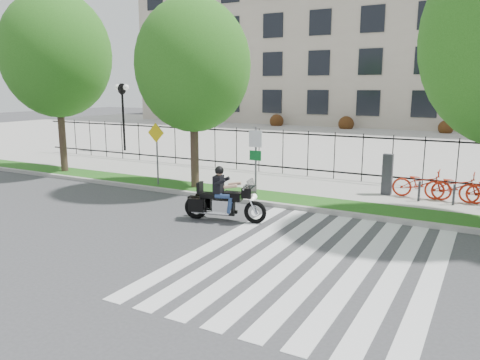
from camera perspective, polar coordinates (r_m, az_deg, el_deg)
The scene contains 14 objects.
ground at distance 13.72m, azimuth -10.49°, elevation -6.05°, with size 120.00×120.00×0.00m, color #3B3B3E.
curb at distance 16.95m, azimuth -1.74°, elevation -2.25°, with size 60.00×0.20×0.15m, color #98968F.
grass_verge at distance 17.67m, azimuth -0.34°, elevation -1.68°, with size 60.00×1.50×0.15m, color #194C13.
sidewalk at distance 19.84m, azimuth 3.17°, elevation -0.25°, with size 60.00×3.50×0.15m, color #9A9790.
plaza at distance 36.30m, azimuth 15.27°, elevation 4.62°, with size 80.00×34.00×0.10m, color #9A9790.
crosswalk_stripes at distance 11.44m, azimuth 8.91°, elevation -9.55°, with size 5.70×8.00×0.01m, color silver, non-canonical shape.
iron_fence at distance 21.23m, azimuth 5.24°, elevation 3.43°, with size 30.00×0.06×2.00m, color black, non-canonical shape.
office_building at distance 55.95m, azimuth 20.88°, elevation 16.71°, with size 60.00×21.90×20.15m.
lamp_post_left at distance 30.06m, azimuth -14.13°, elevation 9.39°, with size 1.06×0.70×4.25m.
street_tree_0 at distance 23.24m, azimuth -21.49°, elevation 14.01°, with size 4.88×4.88×8.11m.
street_tree_1 at distance 18.23m, azimuth -5.76°, elevation 13.73°, with size 4.38×4.38×7.21m.
sign_pole_regulatory at distance 16.60m, azimuth 1.91°, elevation 3.32°, with size 0.50×0.09×2.50m.
sign_pole_warning at distance 19.00m, azimuth -10.13°, elevation 4.17°, with size 0.78×0.09×2.49m.
motorcycle_rider at distance 14.27m, azimuth -1.96°, elevation -2.35°, with size 2.62×1.04×2.04m.
Camera 1 is at (8.36, -10.09, 4.06)m, focal length 35.00 mm.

